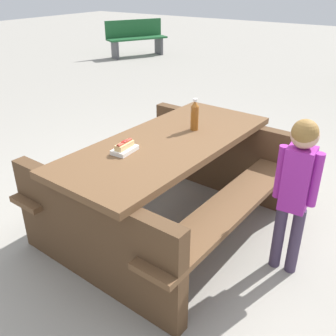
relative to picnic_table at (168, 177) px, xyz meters
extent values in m
plane|color=gray|center=(0.00, 0.00, -0.44)|extent=(30.00, 30.00, 0.00)
cube|color=brown|center=(0.00, 0.00, 0.28)|extent=(1.84, 0.85, 0.05)
cube|color=brown|center=(0.03, 0.56, -0.01)|extent=(1.81, 0.37, 0.04)
cube|color=brown|center=(-0.03, -0.56, -0.01)|extent=(1.81, 0.37, 0.04)
cube|color=#4D3520|center=(0.78, -0.04, -0.09)|extent=(0.17, 1.40, 0.70)
cube|color=#4D3520|center=(-0.78, 0.04, -0.09)|extent=(0.17, 1.40, 0.70)
cylinder|color=brown|center=(-0.29, 0.05, 0.40)|extent=(0.06, 0.06, 0.19)
cone|color=brown|center=(-0.29, 0.05, 0.51)|extent=(0.06, 0.06, 0.04)
cylinder|color=silver|center=(-0.29, 0.05, 0.54)|extent=(0.03, 0.03, 0.02)
cube|color=white|center=(0.33, -0.13, 0.32)|extent=(0.19, 0.12, 0.03)
cube|color=#D8B272|center=(0.33, -0.13, 0.35)|extent=(0.15, 0.06, 0.04)
cylinder|color=maroon|center=(0.33, -0.13, 0.37)|extent=(0.14, 0.04, 0.03)
ellipsoid|color=maroon|center=(0.33, -0.13, 0.38)|extent=(0.07, 0.03, 0.01)
cylinder|color=#3F334C|center=(-0.04, 0.88, -0.20)|extent=(0.08, 0.08, 0.49)
cylinder|color=#3F334C|center=(-0.05, 0.99, -0.20)|extent=(0.08, 0.08, 0.49)
cube|color=purple|center=(-0.04, 0.93, 0.26)|extent=(0.16, 0.17, 0.42)
cylinder|color=purple|center=(-0.04, 0.83, 0.28)|extent=(0.06, 0.06, 0.35)
cylinder|color=purple|center=(-0.05, 1.04, 0.28)|extent=(0.06, 0.06, 0.35)
sphere|color=tan|center=(-0.04, 0.93, 0.55)|extent=(0.16, 0.16, 0.16)
sphere|color=olive|center=(-0.03, 0.93, 0.57)|extent=(0.16, 0.16, 0.16)
cube|color=#1E592D|center=(-5.54, -4.73, -0.01)|extent=(1.52, 1.03, 0.04)
cube|color=#1E592D|center=(-5.62, -4.89, 0.21)|extent=(1.36, 0.71, 0.40)
cube|color=#4C4C51|center=(-5.01, -5.00, -0.24)|extent=(0.22, 0.35, 0.41)
cube|color=#4C4C51|center=(-6.08, -4.46, -0.24)|extent=(0.22, 0.35, 0.41)
camera|label=1|loc=(2.09, 1.43, 1.37)|focal=40.43mm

